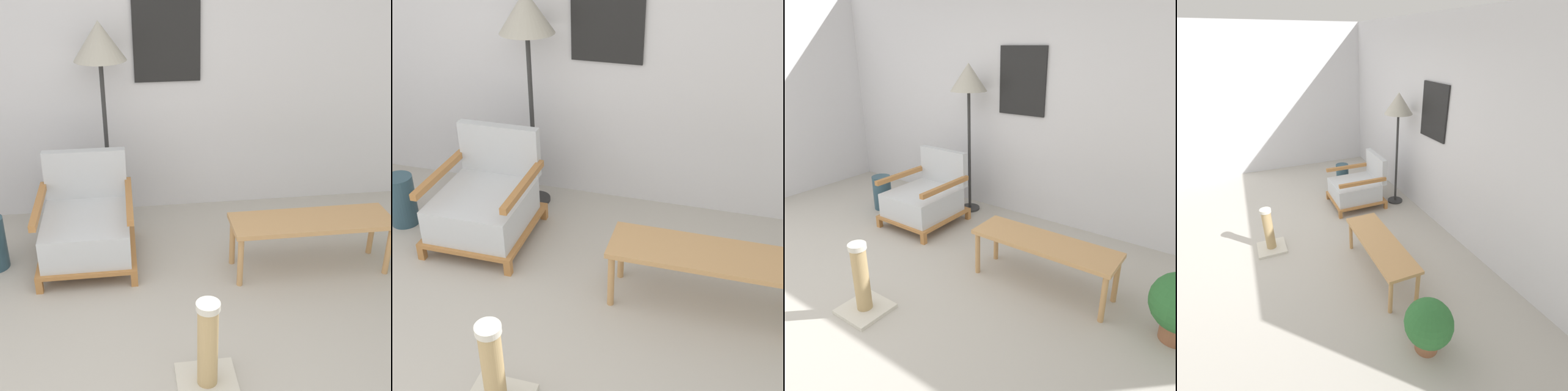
% 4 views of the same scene
% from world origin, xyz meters
% --- Properties ---
extents(ground_plane, '(14.00, 14.00, 0.00)m').
position_xyz_m(ground_plane, '(0.00, 0.00, 0.00)').
color(ground_plane, '#B7B2A8').
extents(wall_back, '(8.00, 0.09, 2.70)m').
position_xyz_m(wall_back, '(0.00, 2.52, 1.35)').
color(wall_back, silver).
rests_on(wall_back, ground_plane).
extents(armchair, '(0.73, 0.80, 0.79)m').
position_xyz_m(armchair, '(-0.60, 1.63, 0.30)').
color(armchair, '#B2753D').
rests_on(armchair, ground_plane).
extents(floor_lamp, '(0.41, 0.41, 1.74)m').
position_xyz_m(floor_lamp, '(-0.42, 2.23, 1.52)').
color(floor_lamp, '#2D2D2D').
rests_on(floor_lamp, ground_plane).
extents(coffee_table, '(1.21, 0.38, 0.43)m').
position_xyz_m(coffee_table, '(1.07, 1.27, 0.38)').
color(coffee_table, tan).
rests_on(coffee_table, ground_plane).
extents(vase, '(0.22, 0.22, 0.42)m').
position_xyz_m(vase, '(-1.32, 1.62, 0.21)').
color(vase, '#2D4C5B').
rests_on(vase, ground_plane).
extents(scratching_post, '(0.35, 0.35, 0.58)m').
position_xyz_m(scratching_post, '(0.12, 0.18, 0.22)').
color(scratching_post, beige).
rests_on(scratching_post, ground_plane).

